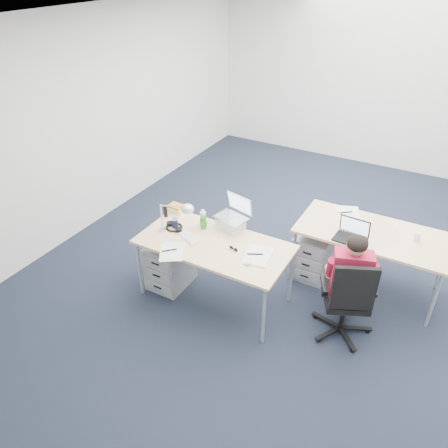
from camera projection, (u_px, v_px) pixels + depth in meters
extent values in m
plane|color=black|center=(304.00, 265.00, 5.42)|extent=(7.00, 7.00, 0.00)
cube|color=silver|center=(386.00, 86.00, 7.26)|extent=(6.00, 0.02, 2.80)
cube|color=silver|center=(75.00, 423.00, 2.09)|extent=(6.00, 0.02, 2.80)
cube|color=silver|center=(104.00, 117.00, 5.91)|extent=(0.02, 7.00, 2.80)
cube|color=white|center=(334.00, 18.00, 3.93)|extent=(6.00, 7.00, 0.01)
cube|color=#D9B37D|center=(214.00, 244.00, 4.55)|extent=(1.60, 0.80, 0.03)
cylinder|color=#B7BABC|center=(140.00, 268.00, 4.80)|extent=(0.04, 0.04, 0.70)
cylinder|color=#B7BABC|center=(264.00, 316.00, 4.18)|extent=(0.04, 0.04, 0.70)
cylinder|color=#B7BABC|center=(176.00, 237.00, 5.32)|extent=(0.04, 0.04, 0.70)
cylinder|color=#B7BABC|center=(291.00, 275.00, 4.70)|extent=(0.04, 0.04, 0.70)
cube|color=#D9B37D|center=(373.00, 233.00, 4.73)|extent=(1.60, 0.80, 0.03)
cylinder|color=#B7BABC|center=(293.00, 257.00, 4.98)|extent=(0.04, 0.04, 0.70)
cylinder|color=#B7BABC|center=(434.00, 301.00, 4.36)|extent=(0.04, 0.04, 0.70)
cylinder|color=#B7BABC|center=(314.00, 228.00, 5.49)|extent=(0.04, 0.04, 0.70)
cylinder|color=#B7BABC|center=(442.00, 263.00, 4.87)|extent=(0.04, 0.04, 0.70)
cylinder|color=black|center=(343.00, 313.00, 4.37)|extent=(0.04, 0.04, 0.38)
cube|color=black|center=(346.00, 298.00, 4.26)|extent=(0.55, 0.55, 0.07)
cube|color=black|center=(354.00, 289.00, 3.93)|extent=(0.38, 0.21, 0.47)
cube|color=#A51734|center=(351.00, 275.00, 4.12)|extent=(0.40, 0.29, 0.49)
sphere|color=tan|center=(357.00, 245.00, 3.93)|extent=(0.19, 0.19, 0.19)
cube|color=#9FA2A5|center=(170.00, 264.00, 4.99)|extent=(0.40, 0.50, 0.55)
cube|color=#9FA2A5|center=(313.00, 254.00, 5.16)|extent=(0.40, 0.50, 0.55)
cube|color=white|center=(189.00, 237.00, 4.62)|extent=(0.29, 0.21, 0.01)
ellipsoid|color=white|center=(249.00, 263.00, 4.23)|extent=(0.08, 0.10, 0.03)
cylinder|color=#13203E|center=(175.00, 223.00, 4.78)|extent=(0.07, 0.07, 0.11)
cylinder|color=silver|center=(203.00, 218.00, 4.77)|extent=(0.08, 0.08, 0.21)
cube|color=silver|center=(176.00, 208.00, 5.08)|extent=(0.20, 0.16, 0.08)
cube|color=black|center=(166.00, 211.00, 4.96)|extent=(0.04, 0.04, 0.14)
cube|color=#ECF28C|center=(171.00, 252.00, 4.41)|extent=(0.35, 0.39, 0.01)
cube|color=#ECF28C|center=(257.00, 256.00, 4.35)|extent=(0.29, 0.38, 0.01)
cylinder|color=white|center=(417.00, 237.00, 4.56)|extent=(0.07, 0.07, 0.10)
cube|color=white|center=(348.00, 214.00, 5.04)|extent=(0.35, 0.40, 0.01)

